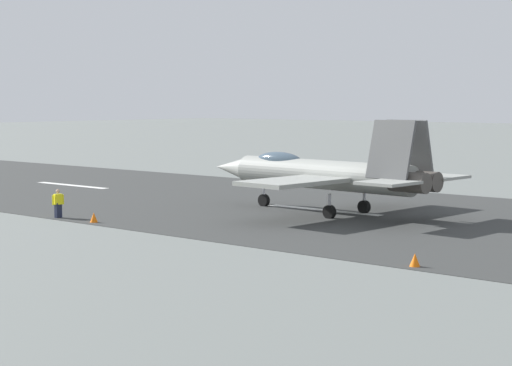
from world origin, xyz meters
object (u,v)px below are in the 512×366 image
(fighter_jet, at_px, (325,173))
(marker_cone_mid, at_px, (94,218))
(marker_cone_near, at_px, (415,260))
(crew_person, at_px, (58,204))

(fighter_jet, xyz_separation_m, marker_cone_mid, (7.24, 11.22, -2.07))
(fighter_jet, distance_m, marker_cone_mid, 13.52)
(marker_cone_near, distance_m, marker_cone_mid, 19.63)
(marker_cone_near, bearing_deg, marker_cone_mid, 0.00)
(fighter_jet, relative_size, marker_cone_near, 30.54)
(crew_person, distance_m, marker_cone_near, 22.65)
(fighter_jet, relative_size, marker_cone_mid, 30.54)
(fighter_jet, relative_size, crew_person, 10.36)
(marker_cone_near, height_order, marker_cone_mid, same)
(fighter_jet, bearing_deg, marker_cone_mid, 57.16)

